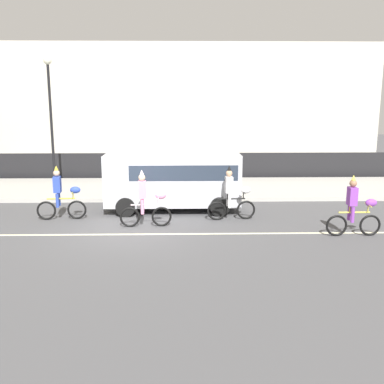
% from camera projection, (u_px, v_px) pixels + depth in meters
% --- Properties ---
extents(ground_plane, '(80.00, 80.00, 0.00)m').
position_uv_depth(ground_plane, '(132.00, 230.00, 14.58)').
color(ground_plane, '#4C4C4F').
extents(road_centre_line, '(36.00, 0.14, 0.01)m').
position_uv_depth(road_centre_line, '(130.00, 234.00, 14.09)').
color(road_centre_line, beige).
rests_on(road_centre_line, ground).
extents(sidewalk_curb, '(60.00, 5.00, 0.15)m').
position_uv_depth(sidewalk_curb, '(147.00, 189.00, 20.93)').
color(sidewalk_curb, '#ADAAA3').
rests_on(sidewalk_curb, ground).
extents(fence_line, '(40.00, 0.08, 1.40)m').
position_uv_depth(fence_line, '(151.00, 166.00, 23.64)').
color(fence_line, black).
rests_on(fence_line, ground).
extents(building_backdrop, '(28.00, 8.00, 7.57)m').
position_uv_depth(building_backdrop, '(158.00, 105.00, 31.44)').
color(building_backdrop, beige).
rests_on(building_backdrop, ground).
extents(parade_cyclist_cobalt, '(1.72, 0.50, 1.92)m').
position_uv_depth(parade_cyclist_cobalt, '(61.00, 196.00, 15.69)').
color(parade_cyclist_cobalt, black).
rests_on(parade_cyclist_cobalt, ground).
extents(parade_cyclist_pink, '(1.72, 0.50, 1.92)m').
position_uv_depth(parade_cyclist_pink, '(146.00, 202.00, 14.79)').
color(parade_cyclist_pink, black).
rests_on(parade_cyclist_pink, ground).
extents(parade_cyclist_zebra, '(1.72, 0.50, 1.92)m').
position_uv_depth(parade_cyclist_zebra, '(232.00, 196.00, 15.66)').
color(parade_cyclist_zebra, black).
rests_on(parade_cyclist_zebra, ground).
extents(parade_cyclist_purple, '(1.72, 0.50, 1.92)m').
position_uv_depth(parade_cyclist_purple, '(355.00, 210.00, 13.78)').
color(parade_cyclist_purple, black).
rests_on(parade_cyclist_purple, ground).
extents(parked_van_silver, '(5.00, 2.22, 2.18)m').
position_uv_depth(parked_van_silver, '(175.00, 177.00, 17.00)').
color(parked_van_silver, silver).
rests_on(parked_van_silver, ground).
extents(street_lamp_post, '(0.36, 0.36, 5.86)m').
position_uv_depth(street_lamp_post, '(50.00, 103.00, 20.09)').
color(street_lamp_post, black).
rests_on(street_lamp_post, sidewalk_curb).
extents(pedestrian_onlooker, '(0.32, 0.20, 1.62)m').
position_uv_depth(pedestrian_onlooker, '(180.00, 166.00, 21.69)').
color(pedestrian_onlooker, '#33333D').
rests_on(pedestrian_onlooker, sidewalk_curb).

